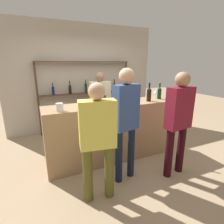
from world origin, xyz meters
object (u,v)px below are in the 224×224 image
counter_bottle_3 (122,97)px  customer_center (126,116)px  counter_bottle_2 (103,99)px  counter_bottle_4 (149,94)px  customer_right (179,117)px  counter_bottle_1 (124,93)px  wine_glass (156,92)px  customer_left (98,136)px  counter_bottle_5 (159,93)px  counter_bottle_0 (119,97)px  server_behind_counter (100,101)px  cork_jar (60,107)px

counter_bottle_3 → customer_center: size_ratio=0.20×
counter_bottle_2 → counter_bottle_4: (0.95, 0.04, 0.02)m
counter_bottle_3 → customer_center: (-0.21, -0.53, -0.17)m
customer_center → customer_right: bearing=-117.1°
counter_bottle_1 → customer_right: bearing=-70.7°
customer_center → wine_glass: bearing=-65.9°
counter_bottle_2 → customer_center: customer_center is taller
counter_bottle_1 → customer_left: (-0.95, -1.10, -0.31)m
counter_bottle_2 → counter_bottle_5: counter_bottle_5 is taller
customer_right → counter_bottle_1: bearing=12.8°
counter_bottle_3 → counter_bottle_2: bearing=177.1°
counter_bottle_0 → server_behind_counter: bearing=89.8°
counter_bottle_4 → counter_bottle_2: bearing=-177.7°
customer_left → server_behind_counter: 2.04m
counter_bottle_4 → customer_right: 0.84m
cork_jar → customer_left: customer_left is taller
counter_bottle_3 → server_behind_counter: (0.01, 1.14, -0.29)m
counter_bottle_4 → customer_center: bearing=-144.3°
counter_bottle_0 → counter_bottle_3: size_ratio=0.91×
counter_bottle_3 → customer_left: size_ratio=0.22×
counter_bottle_5 → customer_right: (-0.34, -0.91, -0.23)m
counter_bottle_5 → wine_glass: counter_bottle_5 is taller
counter_bottle_2 → customer_right: (0.94, -0.77, -0.22)m
counter_bottle_2 → customer_left: (-0.39, -0.78, -0.29)m
cork_jar → counter_bottle_1: bearing=14.9°
customer_right → customer_center: size_ratio=0.97×
counter_bottle_3 → customer_center: 0.60m
counter_bottle_0 → customer_left: (-0.74, -0.90, -0.29)m
counter_bottle_0 → customer_center: (-0.22, -0.67, -0.16)m
cork_jar → customer_right: customer_right is taller
counter_bottle_4 → server_behind_counter: (-0.60, 1.08, -0.30)m
customer_center → counter_bottle_4: bearing=-66.2°
wine_glass → customer_right: (-0.39, -1.09, -0.22)m
customer_left → server_behind_counter: (0.74, 1.90, 0.01)m
customer_center → server_behind_counter: 1.69m
customer_left → cork_jar: bearing=33.5°
customer_center → server_behind_counter: bearing=-19.5°
counter_bottle_4 → cork_jar: bearing=-178.1°
counter_bottle_1 → customer_center: (-0.42, -0.87, -0.18)m
counter_bottle_2 → customer_center: (0.13, -0.55, -0.16)m
counter_bottle_4 → counter_bottle_5: bearing=18.1°
counter_bottle_0 → counter_bottle_3: counter_bottle_3 is taller
counter_bottle_0 → counter_bottle_3: bearing=-92.4°
cork_jar → counter_bottle_5: bearing=4.7°
counter_bottle_3 → customer_center: bearing=-111.6°
server_behind_counter → wine_glass: bearing=62.6°
counter_bottle_2 → counter_bottle_4: bearing=2.3°
counter_bottle_0 → customer_left: customer_left is taller
counter_bottle_3 → wine_glass: size_ratio=2.27×
customer_right → customer_left: bearing=84.0°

